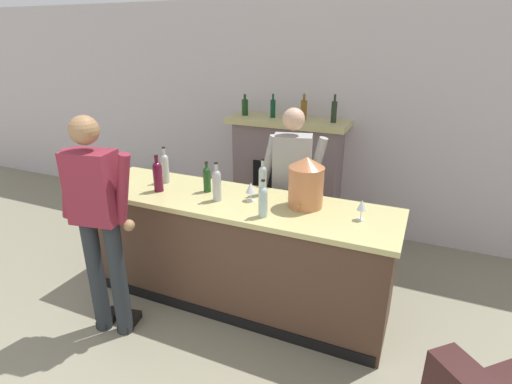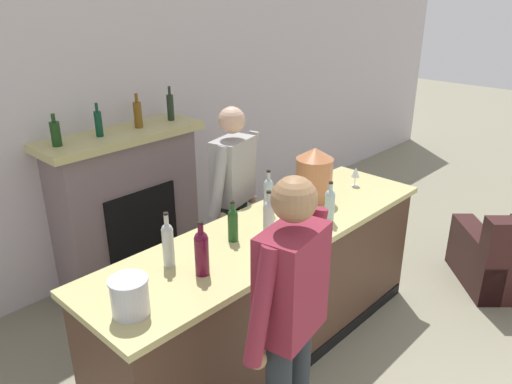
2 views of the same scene
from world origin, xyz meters
name	(u,v)px [view 1 (image 1 of 2)]	position (x,y,z in m)	size (l,w,h in m)	color
wall_back_panel	(295,118)	(0.00, 4.55, 1.38)	(12.00, 0.07, 2.75)	beige
bar_counter	(235,251)	(0.10, 2.62, 0.51)	(2.80, 0.76, 1.02)	#4C3425
fireplace_stone	(287,174)	(0.00, 4.29, 0.72)	(1.45, 0.52, 1.73)	slate
potted_plant_corner	(121,191)	(-2.32, 3.85, 0.28)	(0.46, 0.47, 0.67)	#4C4739
person_customer	(99,221)	(-0.65, 1.84, 1.01)	(0.65, 0.35, 1.82)	#242A2E
person_bartender	(291,187)	(0.39, 3.30, 0.95)	(0.65, 0.37, 1.72)	#1C2B21
copper_dispenser	(306,182)	(0.71, 2.73, 1.23)	(0.29, 0.33, 0.42)	#BA7044
ice_bucket_steel	(113,174)	(-1.11, 2.51, 1.12)	(0.20, 0.20, 0.20)	silver
wine_bottle_burgundy_dark	(165,167)	(-0.68, 2.74, 1.17)	(0.07, 0.07, 0.35)	#B0B9B6
wine_bottle_riesling_slim	(263,179)	(0.29, 2.82, 1.17)	(0.07, 0.07, 0.33)	#A3B2B6
wine_bottle_port_short	(207,178)	(-0.20, 2.69, 1.15)	(0.07, 0.07, 0.28)	#1B441A
wine_bottle_chardonnay_pale	(217,184)	(-0.01, 2.55, 1.17)	(0.07, 0.07, 0.34)	#ACACB0
wine_bottle_merlot_tall	(263,200)	(0.47, 2.41, 1.16)	(0.07, 0.07, 0.30)	#A1BBB8
wine_bottle_rose_blush	(158,175)	(-0.60, 2.53, 1.17)	(0.08, 0.08, 0.34)	#530F27
wine_glass_near_bucket	(251,188)	(0.25, 2.66, 1.13)	(0.09, 0.09, 0.16)	silver
wine_glass_mid_counter	(362,206)	(1.17, 2.65, 1.14)	(0.07, 0.07, 0.16)	silver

